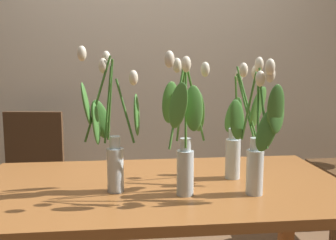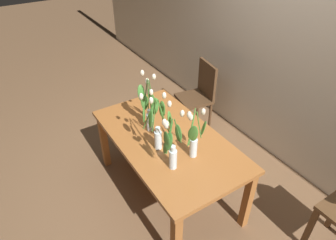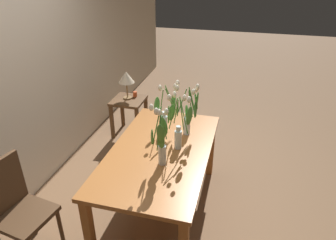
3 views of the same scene
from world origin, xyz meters
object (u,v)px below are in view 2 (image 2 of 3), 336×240
Objects in this scene: tulip_vase_1 at (194,139)px; tulip_vase_3 at (172,148)px; dining_table at (168,145)px; tulip_vase_2 at (149,109)px; tulip_vase_0 at (157,126)px; dining_chair at (199,93)px.

tulip_vase_1 is 1.02× the size of tulip_vase_3.
tulip_vase_3 is at bearing -28.04° from dining_table.
tulip_vase_1 is at bearing 11.01° from tulip_vase_2.
tulip_vase_1 is 0.58m from tulip_vase_2.
tulip_vase_0 is at bearing -145.11° from tulip_vase_1.
tulip_vase_2 is (-0.29, 0.08, -0.01)m from tulip_vase_0.
tulip_vase_1 is 0.93× the size of tulip_vase_2.
tulip_vase_2 is (-0.57, -0.11, 0.02)m from tulip_vase_1.
tulip_vase_1 is 1.55m from dining_chair.
dining_table is 0.46m from tulip_vase_1.
tulip_vase_3 reaches higher than dining_chair.
dining_chair is (-0.87, 1.15, -0.46)m from tulip_vase_0.
tulip_vase_2 is at bearing 168.16° from tulip_vase_3.
dining_chair is (-0.57, 1.06, -0.44)m from tulip_vase_2.
dining_table is at bearing 115.83° from tulip_vase_0.
dining_chair is at bearing 127.05° from tulip_vase_0.
dining_table is at bearing 17.68° from tulip_vase_2.
tulip_vase_2 is 0.59m from tulip_vase_3.
tulip_vase_0 is 0.30m from tulip_vase_2.
tulip_vase_0 is at bearing 172.31° from tulip_vase_3.
tulip_vase_0 is 0.61× the size of dining_chair.
dining_table is 2.72× the size of tulip_vase_2.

